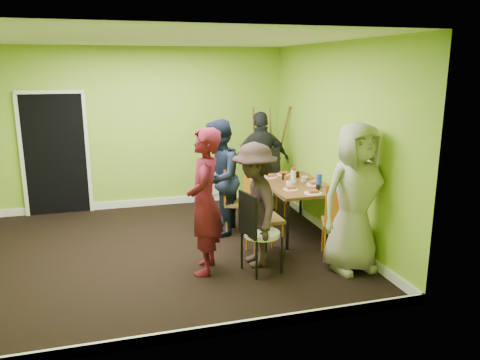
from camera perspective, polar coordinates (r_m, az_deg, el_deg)
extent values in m
plane|color=black|center=(6.57, -9.37, -8.52)|extent=(5.00, 5.00, 0.00)
cube|color=#90BE31|center=(8.40, -11.53, 6.14)|extent=(5.00, 0.04, 2.80)
cube|color=#90BE31|center=(4.00, -6.41, -1.81)|extent=(5.00, 0.04, 2.80)
cube|color=#90BE31|center=(6.90, 11.31, 4.55)|extent=(0.04, 4.50, 2.80)
cube|color=white|center=(6.10, -10.43, 16.63)|extent=(5.00, 4.50, 0.04)
cube|color=black|center=(8.45, -21.58, 2.89)|extent=(1.00, 0.05, 2.04)
cube|color=white|center=(8.75, -2.69, 0.03)|extent=(0.50, 0.04, 0.55)
cylinder|color=black|center=(6.44, 5.83, -5.48)|extent=(0.04, 0.04, 0.71)
cylinder|color=black|center=(6.76, 12.01, -4.80)|extent=(0.04, 0.04, 0.71)
cylinder|color=black|center=(7.68, 2.06, -2.25)|extent=(0.04, 0.04, 0.71)
cylinder|color=black|center=(7.95, 7.43, -1.81)|extent=(0.04, 0.04, 0.71)
cube|color=brown|center=(7.09, 6.80, -0.56)|extent=(0.90, 1.50, 0.04)
cylinder|color=#CC6E13|center=(7.27, -1.29, -4.16)|extent=(0.03, 0.03, 0.47)
cylinder|color=#CC6E13|center=(6.94, -1.64, -5.06)|extent=(0.03, 0.03, 0.47)
cylinder|color=#CC6E13|center=(7.24, 1.52, -4.24)|extent=(0.03, 0.03, 0.47)
cylinder|color=#CC6E13|center=(6.90, 1.31, -5.15)|extent=(0.03, 0.03, 0.47)
cube|color=brown|center=(7.01, -0.03, -2.82)|extent=(0.54, 0.54, 0.04)
cube|color=#CC6E13|center=(6.96, -1.66, -0.54)|extent=(0.17, 0.38, 0.52)
cylinder|color=#CC6E13|center=(6.42, 0.84, -6.51)|extent=(0.03, 0.03, 0.49)
cylinder|color=#CC6E13|center=(6.09, 1.87, -7.67)|extent=(0.03, 0.03, 0.49)
cylinder|color=#CC6E13|center=(6.54, 3.98, -6.18)|extent=(0.03, 0.03, 0.49)
cylinder|color=#CC6E13|center=(6.21, 5.17, -7.29)|extent=(0.03, 0.03, 0.49)
cube|color=brown|center=(6.23, 2.99, -4.77)|extent=(0.44, 0.44, 0.04)
cube|color=#CC6E13|center=(6.08, 1.17, -2.31)|extent=(0.04, 0.42, 0.55)
cylinder|color=#CC6E13|center=(8.17, 4.48, -2.11)|extent=(0.03, 0.03, 0.49)
cylinder|color=#CC6E13|center=(8.04, 2.02, -2.33)|extent=(0.03, 0.03, 0.49)
cylinder|color=#CC6E13|center=(7.84, 5.50, -2.81)|extent=(0.03, 0.03, 0.49)
cylinder|color=#CC6E13|center=(7.70, 2.95, -3.06)|extent=(0.03, 0.03, 0.49)
cube|color=brown|center=(7.87, 3.77, -0.85)|extent=(0.45, 0.45, 0.04)
cube|color=#CC6E13|center=(7.99, 3.26, 1.56)|extent=(0.42, 0.05, 0.55)
cylinder|color=#CC6E13|center=(6.15, 10.30, -7.75)|extent=(0.03, 0.03, 0.48)
cylinder|color=#CC6E13|center=(6.19, 13.67, -7.78)|extent=(0.03, 0.03, 0.48)
cylinder|color=#CC6E13|center=(6.49, 10.06, -6.59)|extent=(0.03, 0.03, 0.48)
cylinder|color=#CC6E13|center=(6.53, 13.25, -6.62)|extent=(0.03, 0.03, 0.48)
cube|color=brown|center=(6.25, 11.93, -5.12)|extent=(0.55, 0.55, 0.04)
cube|color=#CC6E13|center=(5.98, 12.26, -3.13)|extent=(0.39, 0.18, 0.53)
cylinder|color=black|center=(5.87, 0.22, -8.61)|extent=(0.03, 0.03, 0.47)
cylinder|color=black|center=(5.59, 2.03, -9.81)|extent=(0.03, 0.03, 0.47)
cylinder|color=black|center=(6.04, 3.20, -7.97)|extent=(0.03, 0.03, 0.47)
cylinder|color=black|center=(5.77, 5.11, -9.10)|extent=(0.03, 0.03, 0.47)
cylinder|color=white|center=(5.72, 2.67, -6.58)|extent=(0.44, 0.44, 0.05)
cube|color=black|center=(5.54, 0.94, -4.29)|extent=(0.12, 0.40, 0.52)
cylinder|color=brown|center=(8.43, 1.86, 2.93)|extent=(0.26, 0.42, 1.79)
cylinder|color=brown|center=(8.58, 4.81, 3.08)|extent=(0.26, 0.42, 1.79)
cylinder|color=brown|center=(8.26, 3.94, 2.68)|extent=(0.04, 0.41, 1.75)
cube|color=brown|center=(8.46, 3.46, 2.59)|extent=(0.48, 0.04, 0.04)
cylinder|color=white|center=(7.42, 3.77, 0.36)|extent=(0.22, 0.22, 0.01)
cylinder|color=white|center=(6.72, 6.22, -1.12)|extent=(0.21, 0.21, 0.01)
cylinder|color=white|center=(7.63, 5.37, 0.70)|extent=(0.23, 0.23, 0.01)
cylinder|color=white|center=(6.55, 8.92, -1.59)|extent=(0.25, 0.25, 0.01)
cylinder|color=white|center=(7.28, 8.35, -0.02)|extent=(0.23, 0.23, 0.01)
cylinder|color=white|center=(7.03, 9.06, -0.55)|extent=(0.24, 0.24, 0.01)
cylinder|color=white|center=(6.99, 6.51, 0.34)|extent=(0.08, 0.08, 0.22)
cylinder|color=#183AB6|center=(6.84, 9.61, -0.13)|extent=(0.08, 0.08, 0.21)
cylinder|color=#CC6E13|center=(7.25, 5.53, 0.27)|extent=(0.03, 0.03, 0.08)
cylinder|color=black|center=(7.29, 5.37, 0.41)|extent=(0.07, 0.07, 0.09)
cylinder|color=black|center=(7.46, 7.01, 0.69)|extent=(0.07, 0.07, 0.10)
cylinder|color=black|center=(6.67, 9.45, -0.98)|extent=(0.06, 0.06, 0.09)
imported|color=white|center=(6.80, 6.21, -0.52)|extent=(0.14, 0.14, 0.11)
imported|color=white|center=(7.17, 7.87, 0.10)|extent=(0.10, 0.10, 0.09)
imported|color=#590F20|center=(5.61, -4.34, -2.66)|extent=(0.60, 0.75, 1.78)
imported|color=#151D36|center=(6.89, -2.70, 0.23)|extent=(0.94, 1.03, 1.73)
imported|color=#2F201F|center=(5.83, 1.81, -3.06)|extent=(0.61, 1.03, 1.57)
imported|color=black|center=(8.05, 2.62, 2.20)|extent=(1.01, 0.43, 1.73)
imported|color=#9B9987|center=(5.80, 13.88, -2.13)|extent=(0.95, 0.66, 1.84)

